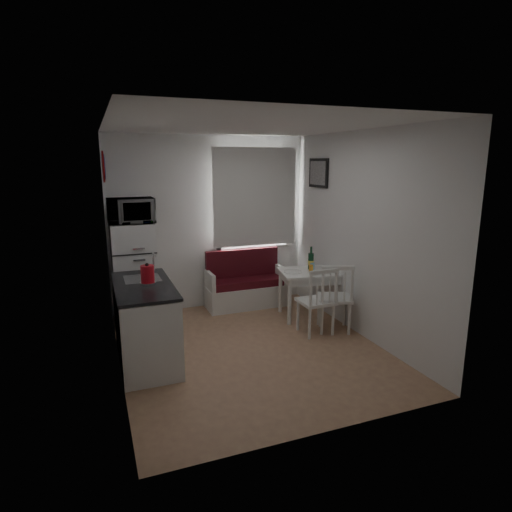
{
  "coord_description": "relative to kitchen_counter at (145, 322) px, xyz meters",
  "views": [
    {
      "loc": [
        -1.67,
        -4.5,
        2.22
      ],
      "look_at": [
        0.27,
        0.5,
        1.03
      ],
      "focal_mm": 30.0,
      "sensor_mm": 36.0,
      "label": 1
    }
  ],
  "objects": [
    {
      "name": "ceiling",
      "position": [
        1.2,
        -0.16,
        2.14
      ],
      "size": [
        3.0,
        3.5,
        0.02
      ],
      "primitive_type": "cube",
      "color": "white",
      "rests_on": "wall_back"
    },
    {
      "name": "microwave",
      "position": [
        0.02,
        1.19,
        1.12
      ],
      "size": [
        0.6,
        0.41,
        0.33
      ],
      "primitive_type": "imported",
      "color": "white",
      "rests_on": "fridge"
    },
    {
      "name": "wine_bottle",
      "position": [
        2.45,
        0.68,
        0.39
      ],
      "size": [
        0.08,
        0.08,
        0.33
      ],
      "primitive_type": null,
      "color": "#133E24",
      "rests_on": "dining_table"
    },
    {
      "name": "wall_front",
      "position": [
        1.2,
        -1.91,
        0.84
      ],
      "size": [
        3.0,
        0.02,
        2.6
      ],
      "primitive_type": "cube",
      "color": "white",
      "rests_on": "floor"
    },
    {
      "name": "chair_left",
      "position": [
        2.17,
        -0.08,
        0.1
      ],
      "size": [
        0.43,
        0.41,
        0.48
      ],
      "rotation": [
        0.0,
        0.0,
        0.01
      ],
      "color": "white",
      "rests_on": "floor"
    },
    {
      "name": "wall_back",
      "position": [
        1.2,
        1.59,
        0.84
      ],
      "size": [
        3.0,
        0.02,
        2.6
      ],
      "primitive_type": "cube",
      "color": "white",
      "rests_on": "floor"
    },
    {
      "name": "dining_table",
      "position": [
        2.42,
        0.58,
        0.15
      ],
      "size": [
        1.01,
        0.79,
        0.68
      ],
      "rotation": [
        0.0,
        0.0,
        -0.18
      ],
      "color": "white",
      "rests_on": "floor"
    },
    {
      "name": "bench",
      "position": [
        1.68,
        1.35,
        -0.16
      ],
      "size": [
        1.23,
        0.47,
        0.88
      ],
      "color": "white",
      "rests_on": "floor"
    },
    {
      "name": "kitchen_counter",
      "position": [
        0.0,
        0.0,
        0.0
      ],
      "size": [
        0.62,
        1.32,
        1.16
      ],
      "color": "white",
      "rests_on": "floor"
    },
    {
      "name": "fridge",
      "position": [
        0.02,
        1.24,
        0.25
      ],
      "size": [
        0.57,
        0.57,
        1.41
      ],
      "primitive_type": "cube",
      "color": "white",
      "rests_on": "floor"
    },
    {
      "name": "drinking_glass_orange",
      "position": [
        2.37,
        0.53,
        0.28
      ],
      "size": [
        0.06,
        0.06,
        0.1
      ],
      "primitive_type": "cylinder",
      "color": "#F4A128",
      "rests_on": "dining_table"
    },
    {
      "name": "floor",
      "position": [
        1.2,
        -0.16,
        -0.46
      ],
      "size": [
        3.0,
        3.5,
        0.02
      ],
      "primitive_type": "cube",
      "color": "#A37356",
      "rests_on": "ground"
    },
    {
      "name": "chair_right",
      "position": [
        2.45,
        -0.08,
        0.12
      ],
      "size": [
        0.56,
        0.56,
        0.5
      ],
      "rotation": [
        0.0,
        0.0,
        -0.39
      ],
      "color": "white",
      "rests_on": "floor"
    },
    {
      "name": "window",
      "position": [
        1.9,
        1.56,
        1.17
      ],
      "size": [
        1.22,
        0.06,
        1.47
      ],
      "primitive_type": "cube",
      "color": "white",
      "rests_on": "wall_back"
    },
    {
      "name": "wall_right",
      "position": [
        2.7,
        -0.16,
        0.84
      ],
      "size": [
        0.02,
        3.5,
        2.6
      ],
      "primitive_type": "cube",
      "color": "white",
      "rests_on": "floor"
    },
    {
      "name": "drinking_glass_blue",
      "position": [
        2.45,
        0.63,
        0.28
      ],
      "size": [
        0.06,
        0.06,
        0.1
      ],
      "primitive_type": "cylinder",
      "color": "#7FBAD9",
      "rests_on": "dining_table"
    },
    {
      "name": "plate",
      "position": [
        2.12,
        0.6,
        0.24
      ],
      "size": [
        0.25,
        0.25,
        0.02
      ],
      "primitive_type": "cylinder",
      "color": "white",
      "rests_on": "dining_table"
    },
    {
      "name": "kettle",
      "position": [
        0.05,
        -0.04,
        0.56
      ],
      "size": [
        0.17,
        0.17,
        0.23
      ],
      "primitive_type": "cylinder",
      "color": "red",
      "rests_on": "kitchen_counter"
    },
    {
      "name": "wall_left",
      "position": [
        -0.3,
        -0.16,
        0.84
      ],
      "size": [
        0.02,
        3.5,
        2.6
      ],
      "primitive_type": "cube",
      "color": "white",
      "rests_on": "floor"
    },
    {
      "name": "picture_frame",
      "position": [
        2.67,
        0.94,
        1.59
      ],
      "size": [
        0.04,
        0.52,
        0.42
      ],
      "primitive_type": "cube",
      "color": "black",
      "rests_on": "wall_right"
    },
    {
      "name": "wall_sign",
      "position": [
        -0.27,
        1.29,
        1.69
      ],
      "size": [
        0.03,
        0.4,
        0.4
      ],
      "primitive_type": "cylinder",
      "rotation": [
        0.0,
        1.57,
        0.0
      ],
      "color": "#1C4FA8",
      "rests_on": "wall_left"
    },
    {
      "name": "curtain",
      "position": [
        1.9,
        1.49,
        1.22
      ],
      "size": [
        1.35,
        0.02,
        1.5
      ],
      "primitive_type": "cube",
      "color": "white",
      "rests_on": "wall_back"
    }
  ]
}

